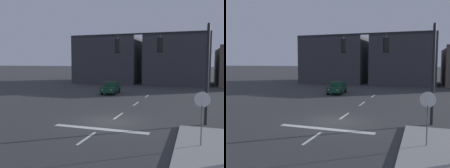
{
  "view_description": "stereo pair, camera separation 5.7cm",
  "coord_description": "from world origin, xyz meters",
  "views": [
    {
      "loc": [
        5.7,
        -16.24,
        4.29
      ],
      "look_at": [
        -0.76,
        2.65,
        2.47
      ],
      "focal_mm": 39.3,
      "sensor_mm": 36.0,
      "label": 1
    },
    {
      "loc": [
        5.76,
        -16.22,
        4.29
      ],
      "look_at": [
        -0.76,
        2.65,
        2.47
      ],
      "focal_mm": 39.3,
      "sensor_mm": 36.0,
      "label": 2
    }
  ],
  "objects": [
    {
      "name": "signal_mast_near_side",
      "position": [
        4.01,
        1.34,
        4.68
      ],
      "size": [
        8.29,
        0.38,
        6.85
      ],
      "color": "black",
      "rests_on": "ground"
    },
    {
      "name": "ground_plane",
      "position": [
        0.0,
        0.0,
        0.0
      ],
      "size": [
        400.0,
        400.0,
        0.0
      ],
      "primitive_type": "plane",
      "color": "#353538"
    },
    {
      "name": "car_lot_nearside",
      "position": [
        -5.07,
        14.73,
        0.86
      ],
      "size": [
        2.25,
        4.58,
        1.61
      ],
      "color": "#143D28",
      "rests_on": "ground"
    },
    {
      "name": "stop_bar_paint",
      "position": [
        0.0,
        -2.0,
        0.0
      ],
      "size": [
        6.4,
        0.5,
        0.01
      ],
      "primitive_type": "cube",
      "color": "silver",
      "rests_on": "ground"
    },
    {
      "name": "lane_centreline",
      "position": [
        0.0,
        2.0,
        0.0
      ],
      "size": [
        0.16,
        26.4,
        0.01
      ],
      "color": "silver",
      "rests_on": "ground"
    },
    {
      "name": "stop_sign",
      "position": [
        6.05,
        -3.64,
        2.14
      ],
      "size": [
        0.76,
        0.64,
        2.83
      ],
      "color": "#56565B",
      "rests_on": "ground"
    },
    {
      "name": "building_row",
      "position": [
        -2.1,
        32.87,
        4.21
      ],
      "size": [
        34.52,
        12.85,
        9.38
      ],
      "color": "#38383D",
      "rests_on": "ground"
    }
  ]
}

